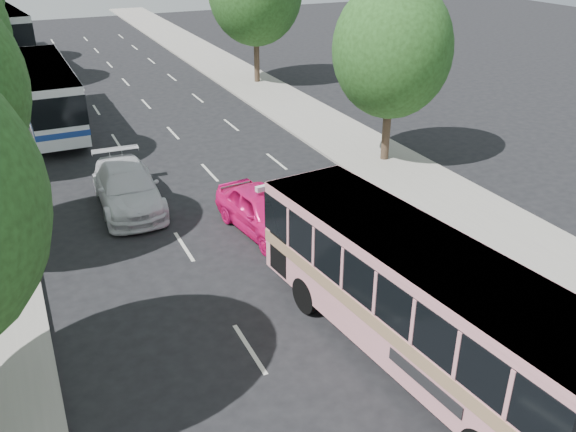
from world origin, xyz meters
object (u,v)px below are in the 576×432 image
white_pickup (127,187)px  tour_coach_front (47,90)px  pink_bus (416,290)px  pink_taxi (264,211)px

white_pickup → tour_coach_front: (-1.61, 11.65, 1.20)m
pink_bus → pink_taxi: pink_bus is taller
white_pickup → tour_coach_front: 11.82m
pink_taxi → white_pickup: (-3.89, 4.11, 0.00)m
pink_bus → pink_taxi: bearing=88.5°
pink_bus → white_pickup: pink_bus is taller
pink_taxi → white_pickup: 5.66m
pink_taxi → tour_coach_front: tour_coach_front is taller
white_pickup → pink_taxi: bearing=-44.4°
pink_bus → white_pickup: (-4.52, 12.00, -1.23)m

